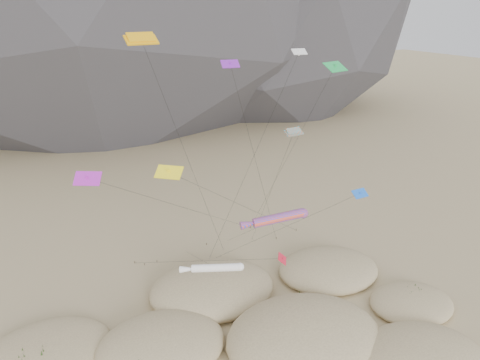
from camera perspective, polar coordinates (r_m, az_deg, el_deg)
name	(u,v)px	position (r m, az deg, el deg)	size (l,w,h in m)	color
dunes	(257,347)	(48.21, 2.14, -19.67)	(49.87, 33.95, 4.58)	#CCB789
dune_grass	(263,342)	(48.68, 2.87, -19.11)	(42.66, 26.90, 1.48)	black
kite_stakes	(212,248)	(65.97, -3.40, -8.22)	(24.34, 6.67, 0.30)	#3F2D1E
rainbow_tube_kite	(276,219)	(47.60, 4.44, -4.71)	(7.21, 18.85, 12.42)	#FD4E1A
white_tube_kite	(213,268)	(44.72, -3.30, -10.66)	(6.45, 20.56, 9.35)	white
orange_parafoil	(142,42)	(44.81, -11.80, 16.14)	(13.32, 10.43, 29.61)	#E59E0C
multi_parafoil	(293,133)	(54.17, 6.50, 5.68)	(2.34, 10.15, 18.73)	#E85118
delta_kites	(250,143)	(48.09, 1.23, 4.58)	(31.66, 20.54, 27.26)	blue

